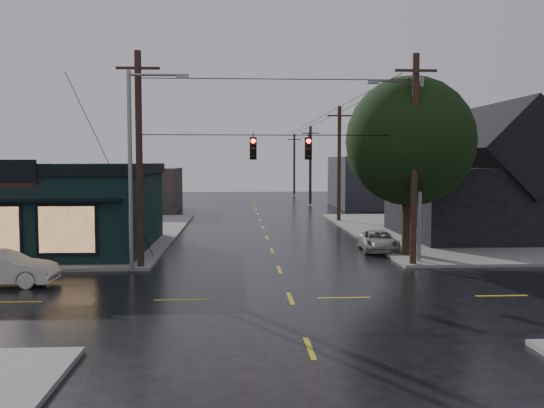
{
  "coord_description": "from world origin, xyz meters",
  "views": [
    {
      "loc": [
        -1.93,
        -22.0,
        5.05
      ],
      "look_at": [
        -0.43,
        4.48,
        3.2
      ],
      "focal_mm": 40.0,
      "sensor_mm": 36.0,
      "label": 1
    }
  ],
  "objects": [
    {
      "name": "corner_tree",
      "position": [
        7.07,
        9.29,
        6.1
      ],
      "size": [
        6.77,
        6.77,
        9.37
      ],
      "color": "black",
      "rests_on": "ground"
    },
    {
      "name": "bg_building_east",
      "position": [
        16.0,
        45.0,
        2.8
      ],
      "size": [
        14.0,
        12.0,
        5.6
      ],
      "primitive_type": "cube",
      "color": "#2C2D32",
      "rests_on": "ground"
    },
    {
      "name": "bg_building_west",
      "position": [
        -14.0,
        40.0,
        2.2
      ],
      "size": [
        12.0,
        10.0,
        4.4
      ],
      "primitive_type": "cube",
      "color": "#393129",
      "rests_on": "ground"
    },
    {
      "name": "utility_pole_far_b",
      "position": [
        6.5,
        48.0,
        0.0
      ],
      "size": [
        2.0,
        0.32,
        9.15
      ],
      "primitive_type": null,
      "color": "black",
      "rests_on": "ground"
    },
    {
      "name": "streetlight_ne",
      "position": [
        7.0,
        7.2,
        0.0
      ],
      "size": [
        5.4,
        0.3,
        9.15
      ],
      "primitive_type": null,
      "color": "gray",
      "rests_on": "ground"
    },
    {
      "name": "suv_silver",
      "position": [
        6.0,
        11.55,
        0.58
      ],
      "size": [
        2.23,
        4.29,
        1.16
      ],
      "primitive_type": "imported",
      "rotation": [
        0.0,
        0.0,
        -0.08
      ],
      "color": "#AFAAA2",
      "rests_on": "ground"
    },
    {
      "name": "ne_building",
      "position": [
        15.0,
        17.0,
        4.47
      ],
      "size": [
        12.6,
        11.6,
        8.75
      ],
      "color": "black",
      "rests_on": "ground"
    },
    {
      "name": "ground_plane",
      "position": [
        0.0,
        0.0,
        0.0
      ],
      "size": [
        160.0,
        160.0,
        0.0
      ],
      "primitive_type": "plane",
      "color": "black"
    },
    {
      "name": "span_signal_assembly",
      "position": [
        0.1,
        6.5,
        5.7
      ],
      "size": [
        13.0,
        0.48,
        1.23
      ],
      "color": "black",
      "rests_on": "ground"
    },
    {
      "name": "sedan_cream",
      "position": [
        -11.56,
        2.96,
        0.72
      ],
      "size": [
        4.45,
        1.69,
        1.45
      ],
      "primitive_type": "imported",
      "rotation": [
        0.0,
        0.0,
        1.54
      ],
      "color": "beige",
      "rests_on": "ground"
    },
    {
      "name": "sidewalk_ne",
      "position": [
        20.0,
        20.0,
        0.07
      ],
      "size": [
        28.0,
        28.0,
        0.15
      ],
      "primitive_type": "cube",
      "color": "slate",
      "rests_on": "ground"
    },
    {
      "name": "utility_pole_far_a",
      "position": [
        6.5,
        28.0,
        0.0
      ],
      "size": [
        2.0,
        0.32,
        9.65
      ],
      "primitive_type": null,
      "color": "black",
      "rests_on": "ground"
    },
    {
      "name": "utility_pole_far_c",
      "position": [
        6.5,
        68.0,
        0.0
      ],
      "size": [
        2.0,
        0.32,
        9.15
      ],
      "primitive_type": null,
      "color": "black",
      "rests_on": "ground"
    },
    {
      "name": "utility_pole_nw",
      "position": [
        -6.5,
        6.5,
        0.0
      ],
      "size": [
        2.0,
        0.32,
        10.15
      ],
      "primitive_type": null,
      "color": "black",
      "rests_on": "ground"
    },
    {
      "name": "pizza_shop",
      "position": [
        -15.0,
        12.94,
        2.56
      ],
      "size": [
        16.3,
        12.34,
        4.9
      ],
      "color": "black",
      "rests_on": "ground"
    },
    {
      "name": "streetlight_nw",
      "position": [
        -6.8,
        5.8,
        0.0
      ],
      "size": [
        5.4,
        0.3,
        9.15
      ],
      "primitive_type": null,
      "color": "gray",
      "rests_on": "ground"
    },
    {
      "name": "utility_pole_ne",
      "position": [
        6.5,
        6.5,
        0.0
      ],
      "size": [
        2.0,
        0.32,
        10.15
      ],
      "primitive_type": null,
      "color": "black",
      "rests_on": "ground"
    }
  ]
}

